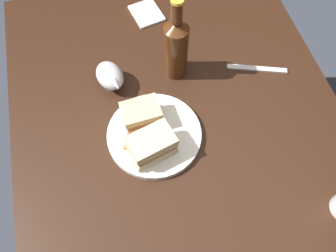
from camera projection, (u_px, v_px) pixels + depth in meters
ground_plane at (176, 203)px, 1.63m from camera, size 6.00×6.00×0.00m
dining_table at (178, 174)px, 1.30m from camera, size 1.24×0.92×0.75m
plate at (154, 135)px, 0.95m from camera, size 0.25×0.25×0.02m
sandwich_half_left at (141, 115)px, 0.94m from camera, size 0.08×0.10×0.06m
sandwich_half_right at (152, 145)px, 0.89m from camera, size 0.10×0.13×0.07m
potato_wedge_front at (132, 141)px, 0.93m from camera, size 0.06×0.05×0.01m
potato_wedge_middle at (141, 148)px, 0.91m from camera, size 0.06×0.04×0.02m
potato_wedge_back at (132, 119)px, 0.96m from camera, size 0.06×0.03×0.01m
potato_wedge_left_edge at (145, 140)px, 0.92m from camera, size 0.05×0.05×0.02m
gravy_boat at (110, 76)px, 1.00m from camera, size 0.12×0.10×0.07m
cider_bottle at (176, 46)px, 0.97m from camera, size 0.07×0.07×0.27m
napkin at (146, 13)px, 1.17m from camera, size 0.13×0.11×0.01m
fork at (257, 69)px, 1.06m from camera, size 0.08×0.17×0.01m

